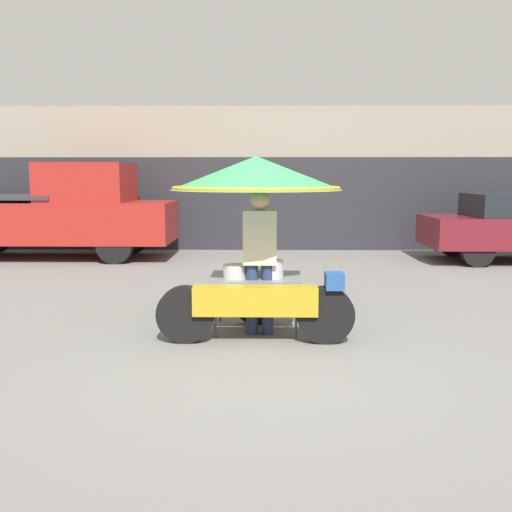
# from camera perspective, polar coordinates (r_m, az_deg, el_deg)

# --- Properties ---
(ground_plane) EXTENTS (36.00, 36.00, 0.00)m
(ground_plane) POSITION_cam_1_polar(r_m,az_deg,el_deg) (5.91, 0.80, -10.04)
(ground_plane) COLOR slate
(shopfront_building) EXTENTS (28.00, 2.06, 3.50)m
(shopfront_building) POSITION_cam_1_polar(r_m,az_deg,el_deg) (15.09, 0.90, 7.70)
(shopfront_building) COLOR gray
(shopfront_building) RESTS_ON ground
(vendor_motorcycle_cart) EXTENTS (2.18, 2.01, 2.06)m
(vendor_motorcycle_cart) POSITION_cam_1_polar(r_m,az_deg,el_deg) (6.63, 0.03, 6.23)
(vendor_motorcycle_cart) COLOR black
(vendor_motorcycle_cart) RESTS_ON ground
(vendor_person) EXTENTS (0.38, 0.22, 1.67)m
(vendor_person) POSITION_cam_1_polar(r_m,az_deg,el_deg) (6.53, 0.38, 0.17)
(vendor_person) COLOR navy
(vendor_person) RESTS_ON ground
(pickup_truck) EXTENTS (5.47, 1.80, 2.11)m
(pickup_truck) POSITION_cam_1_polar(r_m,az_deg,el_deg) (13.41, -19.38, 4.04)
(pickup_truck) COLOR black
(pickup_truck) RESTS_ON ground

